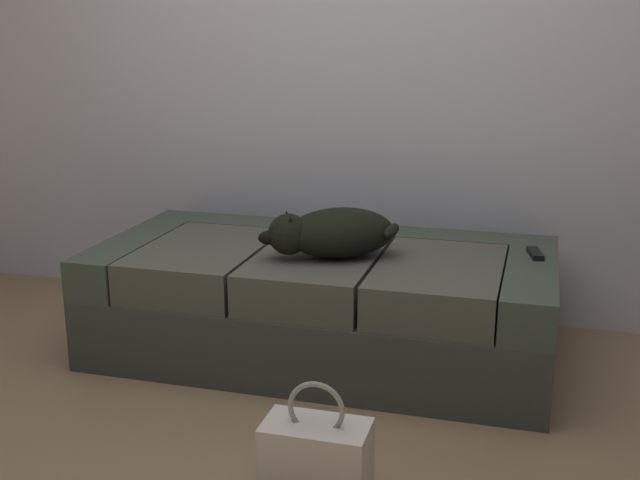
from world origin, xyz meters
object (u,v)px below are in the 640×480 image
object	(u,v)px
couch	(323,301)
handbag	(317,458)
tv_remote	(535,253)
dog_dark	(332,233)

from	to	relation	value
couch	handbag	bearing A→B (deg)	-75.47
couch	tv_remote	xyz separation A→B (m)	(0.86, 0.13, 0.25)
dog_dark	tv_remote	size ratio (longest dim) A/B	3.77
tv_remote	couch	bearing A→B (deg)	175.47
couch	handbag	distance (m)	1.10
tv_remote	handbag	size ratio (longest dim) A/B	0.40
couch	dog_dark	distance (m)	0.37
handbag	dog_dark	bearing A→B (deg)	102.42
couch	tv_remote	size ratio (longest dim) A/B	12.75
couch	tv_remote	world-z (taller)	tv_remote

